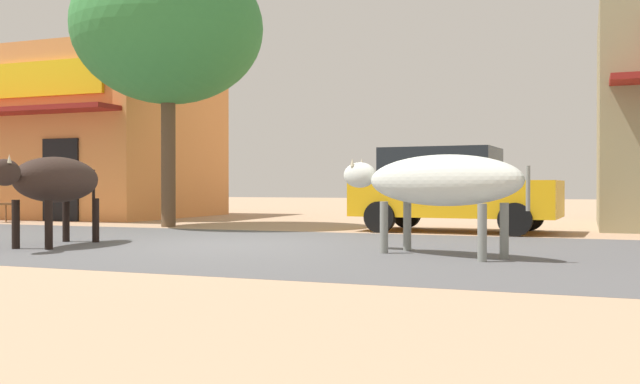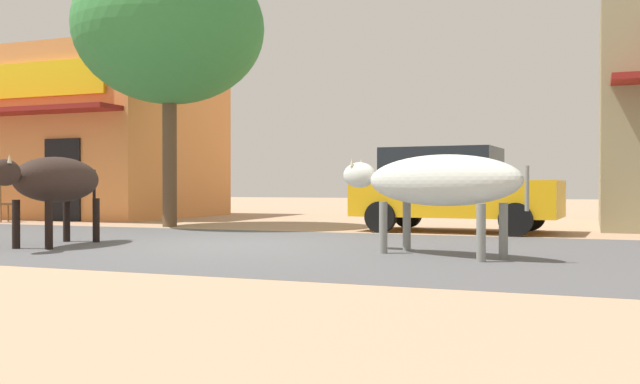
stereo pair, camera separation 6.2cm
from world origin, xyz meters
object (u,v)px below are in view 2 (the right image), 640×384
Objects in this scene: parked_hatchback_car at (452,189)px; cafe_chair_by_doorway at (1,201)px; roadside_tree at (169,29)px; cow_far_dark at (437,181)px; cow_near_brown at (56,181)px.

cafe_chair_by_doorway is (-11.04, -0.43, -0.33)m from parked_hatchback_car.
roadside_tree reaches higher than cow_far_dark.
parked_hatchback_car is (6.09, 0.58, -3.50)m from roadside_tree.
cow_near_brown is at bearing -132.56° from parked_hatchback_car.
roadside_tree reaches higher than cafe_chair_by_doorway.
parked_hatchback_car is at bearing 98.26° from cow_far_dark.
cafe_chair_by_doorway is (-4.95, 0.14, -3.83)m from roadside_tree.
cow_far_dark is at bearing -81.74° from parked_hatchback_car.
cow_far_dark is at bearing 5.75° from cow_near_brown.
cow_far_dark is (5.64, 0.57, -0.02)m from cow_near_brown.
cow_far_dark is 3.03× the size of cafe_chair_by_doorway.
cow_far_dark is at bearing -31.95° from roadside_tree.
parked_hatchback_car is 1.54× the size of cow_near_brown.
roadside_tree is at bearing -1.67° from cafe_chair_by_doorway.
parked_hatchback_car is 1.43× the size of cow_far_dark.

